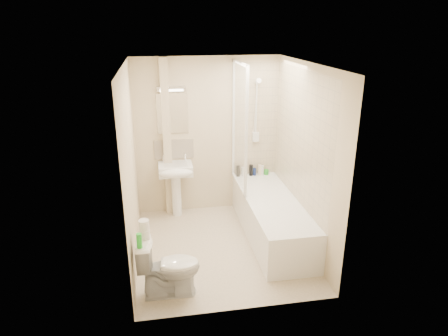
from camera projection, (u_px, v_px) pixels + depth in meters
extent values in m
plane|color=beige|center=(221.00, 247.00, 5.37)|extent=(2.50, 2.50, 0.00)
cube|color=beige|center=(208.00, 137.00, 6.11)|extent=(2.20, 0.02, 2.40)
cube|color=beige|center=(131.00, 169.00, 4.78)|extent=(0.02, 2.50, 2.40)
cube|color=beige|center=(305.00, 158.00, 5.13)|extent=(0.02, 2.50, 2.40)
cube|color=white|center=(221.00, 64.00, 4.54)|extent=(2.20, 2.50, 0.02)
cube|color=beige|center=(256.00, 120.00, 6.14)|extent=(0.70, 0.01, 1.75)
cube|color=beige|center=(300.00, 137.00, 5.24)|extent=(0.01, 2.10, 1.75)
cube|color=beige|center=(167.00, 140.00, 5.96)|extent=(0.12, 0.12, 2.40)
cube|color=beige|center=(174.00, 149.00, 6.08)|extent=(0.60, 0.02, 0.30)
cube|color=white|center=(172.00, 114.00, 5.89)|extent=(0.46, 0.01, 0.60)
cube|color=silver|center=(171.00, 89.00, 5.74)|extent=(0.42, 0.07, 0.07)
cube|color=white|center=(272.00, 218.00, 5.58)|extent=(0.70, 2.10, 0.55)
cube|color=white|center=(272.00, 204.00, 5.50)|extent=(0.56, 1.96, 0.05)
cube|color=white|center=(239.00, 127.00, 5.67)|extent=(0.01, 0.90, 1.80)
cube|color=white|center=(233.00, 120.00, 6.07)|extent=(0.04, 0.04, 1.80)
cube|color=white|center=(246.00, 135.00, 5.26)|extent=(0.04, 0.04, 1.80)
cube|color=white|center=(240.00, 63.00, 5.37)|extent=(0.04, 0.90, 0.04)
cube|color=white|center=(239.00, 184.00, 5.98)|extent=(0.04, 0.90, 0.03)
cylinder|color=white|center=(256.00, 113.00, 6.08)|extent=(0.02, 0.02, 0.90)
cylinder|color=white|center=(255.00, 141.00, 6.23)|extent=(0.05, 0.05, 0.02)
cylinder|color=white|center=(257.00, 83.00, 5.92)|extent=(0.05, 0.05, 0.02)
cylinder|color=white|center=(258.00, 81.00, 5.85)|extent=(0.08, 0.11, 0.11)
cube|color=white|center=(256.00, 137.00, 6.21)|extent=(0.10, 0.05, 0.14)
cylinder|color=white|center=(255.00, 110.00, 6.04)|extent=(0.01, 0.13, 0.84)
cylinder|color=white|center=(176.00, 195.00, 6.17)|extent=(0.14, 0.14, 0.68)
cube|color=white|center=(175.00, 169.00, 5.99)|extent=(0.50, 0.39, 0.15)
ellipsoid|color=white|center=(176.00, 173.00, 5.83)|extent=(0.50, 0.21, 0.15)
cube|color=silver|center=(175.00, 166.00, 5.97)|extent=(0.35, 0.25, 0.04)
cylinder|color=white|center=(164.00, 160.00, 6.02)|extent=(0.03, 0.03, 0.10)
cylinder|color=white|center=(185.00, 158.00, 6.07)|extent=(0.03, 0.03, 0.10)
sphere|color=white|center=(164.00, 156.00, 6.00)|extent=(0.04, 0.04, 0.04)
sphere|color=white|center=(185.00, 155.00, 6.06)|extent=(0.04, 0.04, 0.04)
cylinder|color=black|center=(238.00, 171.00, 6.30)|extent=(0.05, 0.05, 0.18)
cylinder|color=silver|center=(243.00, 172.00, 6.32)|extent=(0.05, 0.05, 0.14)
cylinder|color=black|center=(251.00, 170.00, 6.33)|extent=(0.06, 0.06, 0.18)
cylinder|color=navy|center=(254.00, 172.00, 6.35)|extent=(0.05, 0.05, 0.12)
cylinder|color=beige|center=(260.00, 170.00, 6.35)|extent=(0.06, 0.06, 0.17)
cylinder|color=white|center=(262.00, 170.00, 6.36)|extent=(0.05, 0.05, 0.15)
cylinder|color=green|center=(266.00, 172.00, 6.39)|extent=(0.07, 0.07, 0.08)
imported|color=white|center=(169.00, 267.00, 4.35)|extent=(0.42, 0.69, 0.68)
cylinder|color=white|center=(145.00, 234.00, 4.23)|extent=(0.10, 0.10, 0.10)
cylinder|color=white|center=(144.00, 225.00, 4.20)|extent=(0.11, 0.11, 0.11)
cylinder|color=green|center=(139.00, 241.00, 4.05)|extent=(0.06, 0.06, 0.16)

